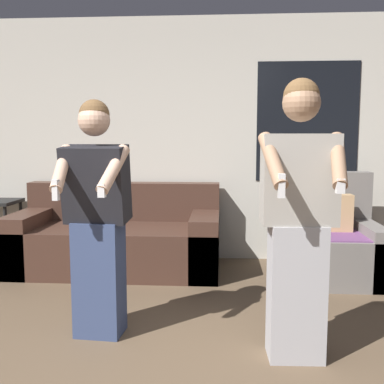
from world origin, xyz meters
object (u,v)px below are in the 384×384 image
(couch, at_px, (118,240))
(person_right, at_px, (298,221))
(person_left, at_px, (97,219))
(armchair, at_px, (332,244))

(couch, xyz_separation_m, person_right, (1.55, -1.85, 0.57))
(couch, distance_m, person_right, 2.48)
(person_left, bearing_deg, person_right, -10.62)
(armchair, height_order, person_left, person_left)
(couch, height_order, person_left, person_left)
(armchair, height_order, person_right, person_right)
(armchair, xyz_separation_m, person_left, (-1.93, -1.44, 0.48))
(person_right, bearing_deg, person_left, 169.38)
(couch, xyz_separation_m, person_left, (0.24, -1.60, 0.51))
(person_left, xyz_separation_m, person_right, (1.31, -0.25, 0.05))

